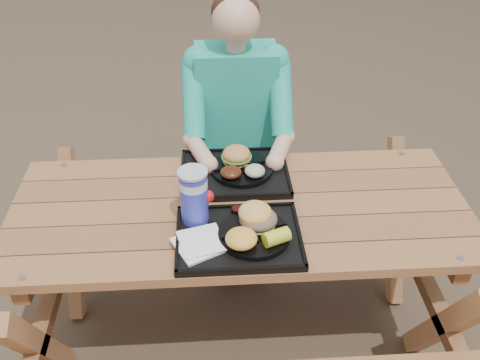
{
  "coord_description": "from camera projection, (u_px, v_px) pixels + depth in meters",
  "views": [
    {
      "loc": [
        -0.1,
        -1.63,
        2.06
      ],
      "look_at": [
        0.0,
        0.0,
        0.88
      ],
      "focal_mm": 40.0,
      "sensor_mm": 36.0,
      "label": 1
    }
  ],
  "objects": [
    {
      "name": "corn_cob",
      "position": [
        276.0,
        237.0,
        1.85
      ],
      "size": [
        0.12,
        0.12,
        0.05
      ],
      "primitive_type": null,
      "rotation": [
        0.0,
        0.0,
        0.38
      ],
      "color": "yellow",
      "rests_on": "plate_near"
    },
    {
      "name": "picnic_table",
      "position": [
        240.0,
        274.0,
        2.31
      ],
      "size": [
        1.8,
        1.49,
        0.75
      ],
      "primitive_type": null,
      "color": "#999999",
      "rests_on": "ground"
    },
    {
      "name": "condiment_mustard",
      "position": [
        253.0,
        211.0,
        2.01
      ],
      "size": [
        0.06,
        0.06,
        0.03
      ],
      "primitive_type": "cylinder",
      "color": "yellow",
      "rests_on": "tray_near"
    },
    {
      "name": "soda_cup",
      "position": [
        194.0,
        197.0,
        1.94
      ],
      "size": [
        0.1,
        0.1,
        0.21
      ],
      "primitive_type": "cylinder",
      "color": "#1820B4",
      "rests_on": "tray_near"
    },
    {
      "name": "ground",
      "position": [
        240.0,
        330.0,
        2.53
      ],
      "size": [
        60.0,
        60.0,
        0.0
      ],
      "primitive_type": "plane",
      "color": "#999999",
      "rests_on": "ground"
    },
    {
      "name": "cutlery_far",
      "position": [
        193.0,
        172.0,
        2.25
      ],
      "size": [
        0.03,
        0.15,
        0.01
      ],
      "primitive_type": "cube",
      "rotation": [
        0.0,
        0.0,
        -0.03
      ],
      "color": "black",
      "rests_on": "tray_far"
    },
    {
      "name": "plate_far",
      "position": [
        242.0,
        169.0,
        2.25
      ],
      "size": [
        0.26,
        0.26,
        0.02
      ],
      "primitive_type": "cylinder",
      "color": "black",
      "rests_on": "tray_far"
    },
    {
      "name": "mac_cheese",
      "position": [
        241.0,
        239.0,
        1.84
      ],
      "size": [
        0.11,
        0.11,
        0.06
      ],
      "primitive_type": "ellipsoid",
      "color": "#FEBE43",
      "rests_on": "plate_near"
    },
    {
      "name": "potato_salad",
      "position": [
        255.0,
        171.0,
        2.18
      ],
      "size": [
        0.08,
        0.08,
        0.05
      ],
      "primitive_type": "ellipsoid",
      "color": "beige",
      "rests_on": "plate_far"
    },
    {
      "name": "plate_near",
      "position": [
        254.0,
        234.0,
        1.92
      ],
      "size": [
        0.26,
        0.26,
        0.02
      ],
      "primitive_type": "cylinder",
      "color": "black",
      "rests_on": "tray_near"
    },
    {
      "name": "baked_beans",
      "position": [
        231.0,
        172.0,
        2.18
      ],
      "size": [
        0.09,
        0.09,
        0.04
      ],
      "primitive_type": "ellipsoid",
      "color": "#4A1F0E",
      "rests_on": "plate_far"
    },
    {
      "name": "napkin_stack",
      "position": [
        199.0,
        244.0,
        1.88
      ],
      "size": [
        0.21,
        0.21,
        0.02
      ],
      "primitive_type": "cube",
      "rotation": [
        0.0,
        0.0,
        0.48
      ],
      "color": "white",
      "rests_on": "tray_near"
    },
    {
      "name": "tray_far",
      "position": [
        235.0,
        174.0,
        2.26
      ],
      "size": [
        0.45,
        0.35,
        0.02
      ],
      "primitive_type": "cube",
      "color": "black",
      "rests_on": "picnic_table"
    },
    {
      "name": "condiment_bbq",
      "position": [
        237.0,
        211.0,
        2.02
      ],
      "size": [
        0.05,
        0.05,
        0.03
      ],
      "primitive_type": "cylinder",
      "color": "#340805",
      "rests_on": "tray_near"
    },
    {
      "name": "diner",
      "position": [
        236.0,
        142.0,
        2.69
      ],
      "size": [
        0.48,
        0.84,
        1.28
      ],
      "primitive_type": null,
      "color": "#1988B3",
      "rests_on": "ground"
    },
    {
      "name": "sandwich",
      "position": [
        259.0,
        211.0,
        1.91
      ],
      "size": [
        0.13,
        0.13,
        0.13
      ],
      "primitive_type": null,
      "color": "#F4B356",
      "rests_on": "plate_near"
    },
    {
      "name": "burger",
      "position": [
        236.0,
        151.0,
        2.25
      ],
      "size": [
        0.12,
        0.12,
        0.11
      ],
      "primitive_type": null,
      "color": "#D18849",
      "rests_on": "plate_far"
    },
    {
      "name": "tray_near",
      "position": [
        239.0,
        238.0,
        1.93
      ],
      "size": [
        0.45,
        0.35,
        0.02
      ],
      "primitive_type": "cube",
      "color": "black",
      "rests_on": "picnic_table"
    }
  ]
}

